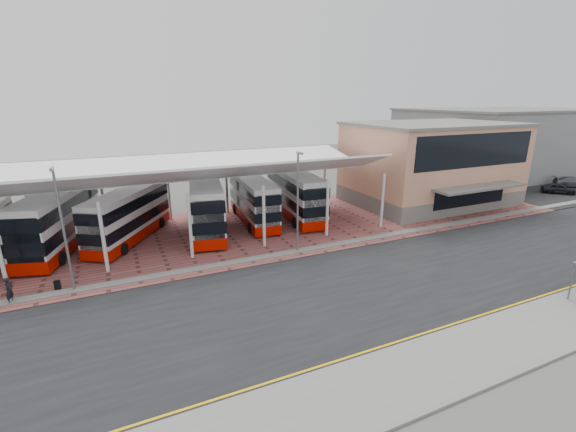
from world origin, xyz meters
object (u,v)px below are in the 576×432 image
at_px(bus_5, 295,194).
at_px(carpark_car_a, 558,188).
at_px(bus_4, 253,200).
at_px(bus_3, 206,205).
at_px(bus_2, 129,216).
at_px(carpark_car_b, 573,182).
at_px(pedestrian, 9,290).
at_px(terminal, 431,163).
at_px(bus_1, 59,220).

relative_size(bus_5, carpark_car_a, 3.02).
relative_size(bus_4, carpark_car_a, 2.80).
height_order(bus_5, carpark_car_a, bus_5).
distance_m(bus_4, carpark_car_a, 40.12).
bearing_deg(bus_3, bus_2, -171.98).
relative_size(bus_2, carpark_car_b, 2.19).
bearing_deg(pedestrian, bus_4, -44.21).
height_order(terminal, bus_4, terminal).
distance_m(terminal, pedestrian, 41.27).
bearing_deg(terminal, carpark_car_b, -5.97).
relative_size(bus_1, bus_4, 1.11).
xyz_separation_m(bus_4, pedestrian, (-18.79, -9.17, -1.34)).
distance_m(bus_1, bus_4, 16.75).
xyz_separation_m(bus_1, bus_2, (5.23, -0.25, -0.21)).
bearing_deg(terminal, bus_1, 178.42).
distance_m(bus_5, carpark_car_a, 35.65).
height_order(terminal, carpark_car_a, terminal).
bearing_deg(carpark_car_b, terminal, 123.88).
xyz_separation_m(terminal, bus_1, (-38.29, 1.06, -2.22)).
height_order(bus_1, carpark_car_a, bus_1).
bearing_deg(bus_1, bus_2, 13.65).
height_order(terminal, carpark_car_b, terminal).
xyz_separation_m(bus_5, carpark_car_a, (35.23, -5.20, -1.66)).
height_order(bus_2, bus_4, bus_2).
height_order(bus_1, bus_4, bus_1).
xyz_separation_m(bus_4, bus_5, (4.49, -0.25, 0.17)).
height_order(terminal, bus_1, terminal).
distance_m(bus_3, bus_5, 9.39).
xyz_separation_m(bus_5, carpark_car_b, (41.02, -3.60, -1.63)).
distance_m(terminal, carpark_car_b, 24.41).
relative_size(bus_2, bus_4, 0.96).
xyz_separation_m(terminal, bus_4, (-21.55, 1.34, -2.44)).
bearing_deg(terminal, pedestrian, -169.01).
distance_m(bus_5, carpark_car_b, 41.21).
bearing_deg(pedestrian, carpark_car_b, -65.49).
distance_m(pedestrian, carpark_car_a, 58.63).
height_order(bus_2, bus_3, bus_3).
bearing_deg(bus_1, bus_5, 16.49).
relative_size(bus_1, bus_3, 0.99).
height_order(bus_4, bus_5, bus_5).
bearing_deg(carpark_car_a, bus_3, 128.85).
relative_size(bus_3, pedestrian, 7.24).
relative_size(terminal, bus_5, 1.59).
height_order(bus_1, pedestrian, bus_1).
relative_size(bus_2, bus_3, 0.86).
bearing_deg(pedestrian, bus_1, 6.79).
bearing_deg(terminal, bus_3, 178.89).
bearing_deg(carpark_car_b, bus_1, 126.57).
bearing_deg(bus_5, pedestrian, -153.37).
xyz_separation_m(bus_1, carpark_car_a, (56.46, -5.17, -1.70)).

